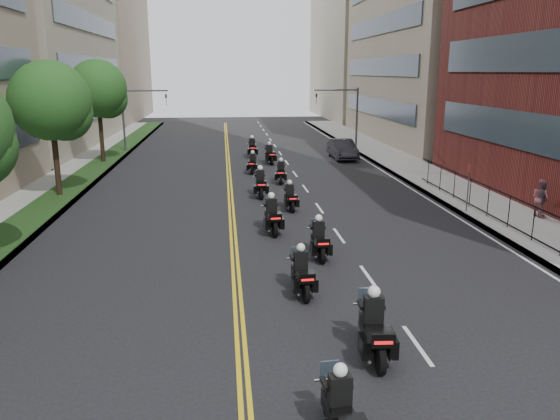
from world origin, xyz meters
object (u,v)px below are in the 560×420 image
Objects in this scene: motorcycle_5 at (290,198)px; motorcycle_10 at (252,149)px; motorcycle_8 at (253,164)px; motorcycle_9 at (270,155)px; motorcycle_6 at (260,185)px; motorcycle_1 at (374,330)px; pedestrian_c at (542,200)px; motorcycle_0 at (341,414)px; pedestrian_b at (541,198)px; motorcycle_3 at (319,241)px; parked_sedan at (342,149)px; motorcycle_4 at (272,217)px; motorcycle_7 at (281,173)px; motorcycle_2 at (301,274)px.

motorcycle_10 reaches higher than motorcycle_5.
motorcycle_9 is (1.55, 3.79, 0.05)m from motorcycle_8.
motorcycle_8 is at bearing 90.36° from motorcycle_6.
pedestrian_c is (11.63, 12.01, 0.28)m from motorcycle_1.
pedestrian_b reaches higher than motorcycle_0.
pedestrian_c is (13.22, -6.49, 0.30)m from motorcycle_6.
motorcycle_3 is at bearing 93.78° from motorcycle_1.
motorcycle_10 reaches higher than motorcycle_6.
pedestrian_b is (11.69, 4.45, 0.40)m from motorcycle_3.
motorcycle_0 is 35.89m from parked_sedan.
pedestrian_c is at bearing -0.95° from motorcycle_4.
motorcycle_4 is (-1.56, 11.27, -0.02)m from motorcycle_1.
pedestrian_c reaches higher than motorcycle_4.
motorcycle_6 reaches higher than parked_sedan.
motorcycle_4 is 0.98× the size of motorcycle_10.
motorcycle_10 is (-1.25, 33.43, -0.00)m from motorcycle_1.
pedestrian_b is (11.61, -10.28, 0.42)m from motorcycle_7.
motorcycle_5 is at bearing 104.40° from pedestrian_c.
motorcycle_4 is 14.90m from motorcycle_8.
motorcycle_9 reaches higher than motorcycle_2.
motorcycle_1 reaches higher than motorcycle_6.
motorcycle_1 is at bearing -86.27° from motorcycle_4.
motorcycle_2 is at bearing 110.52° from pedestrian_b.
motorcycle_9 is 6.49m from parked_sedan.
parked_sedan is at bearing 45.33° from pedestrian_c.
motorcycle_4 is at bearing -111.53° from parked_sedan.
motorcycle_7 is 7.55m from motorcycle_9.
motorcycle_10 is at bearing 92.70° from motorcycle_3.
motorcycle_0 is 1.05× the size of motorcycle_5.
motorcycle_5 is (1.26, 18.50, -0.03)m from motorcycle_0.
motorcycle_6 is at bearing -82.07° from motorcycle_8.
pedestrian_b is at bearing -59.09° from motorcycle_10.
motorcycle_2 is 3.67m from motorcycle_3.
motorcycle_2 is 28.63m from parked_sedan.
pedestrian_c is (11.89, -3.29, 0.40)m from motorcycle_5.
motorcycle_10 reaches higher than motorcycle_7.
pedestrian_b reaches higher than motorcycle_8.
motorcycle_7 is 0.95× the size of motorcycle_9.
motorcycle_7 is 15.52m from pedestrian_b.
motorcycle_10 reaches higher than motorcycle_0.
motorcycle_3 is at bearing 77.06° from motorcycle_0.
motorcycle_0 is 1.29× the size of pedestrian_c.
motorcycle_5 is at bearing -67.32° from motorcycle_6.
motorcycle_3 is (1.18, 3.48, 0.01)m from motorcycle_2.
motorcycle_3 is 10.92m from motorcycle_6.
motorcycle_4 is at bearing 101.26° from motorcycle_1.
motorcycle_4 reaches higher than motorcycle_7.
pedestrian_c is (12.87, 7.81, 0.36)m from motorcycle_2.
parked_sedan is (6.20, 1.91, 0.12)m from motorcycle_9.
motorcycle_4 is 11.25m from motorcycle_7.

